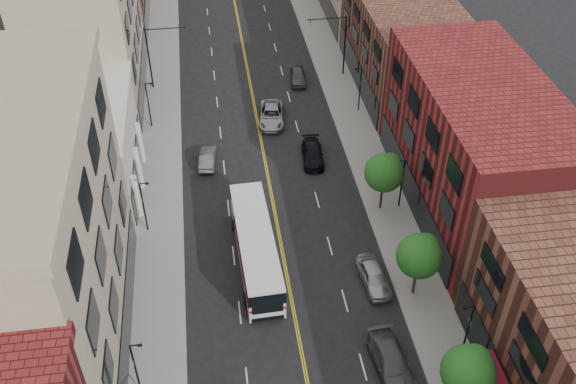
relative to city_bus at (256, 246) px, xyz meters
name	(u,v)px	position (x,y,z in m)	size (l,w,h in m)	color
sidewalk_left	(161,154)	(-7.78, 16.02, -1.80)	(4.00, 110.00, 0.15)	gray
sidewalk_right	(360,137)	(12.22, 16.02, -1.80)	(4.00, 110.00, 0.15)	gray
bldg_l_tanoffice	(26,254)	(-14.78, -5.98, 7.12)	(10.00, 22.00, 18.00)	tan
bldg_l_white	(75,151)	(-14.78, 12.02, 2.12)	(10.00, 14.00, 8.00)	silver
bldg_l_far_a	(84,17)	(-14.78, 29.02, 7.12)	(10.00, 20.00, 18.00)	tan
bldg_r_mid	(475,146)	(19.22, 5.02, 4.12)	(10.00, 22.00, 12.00)	maroon
bldg_r_far_a	(404,44)	(19.22, 26.02, 3.12)	(10.00, 20.00, 10.00)	#592E23
tree_r_1	(469,370)	(11.61, -14.91, 2.25)	(3.40, 3.40, 5.59)	black
tree_r_2	(420,254)	(11.61, -4.91, 2.25)	(3.40, 3.40, 5.59)	black
tree_r_3	(385,171)	(11.61, 5.09, 2.25)	(3.40, 3.40, 5.59)	black
lamp_l_1	(136,367)	(-8.73, -10.98, 1.09)	(0.81, 0.55, 5.05)	black
lamp_l_2	(144,204)	(-8.73, 5.02, 1.09)	(0.81, 0.55, 5.05)	black
lamp_l_3	(149,103)	(-8.73, 21.02, 1.09)	(0.81, 0.55, 5.05)	black
lamp_r_1	(468,328)	(13.17, -10.98, 1.09)	(0.81, 0.55, 5.05)	black
lamp_r_2	(402,181)	(13.17, 5.02, 1.09)	(0.81, 0.55, 5.05)	black
lamp_r_3	(360,87)	(13.17, 21.02, 1.09)	(0.81, 0.55, 5.05)	black
signal_mast_left	(155,51)	(-8.04, 29.02, 2.77)	(4.49, 0.18, 7.20)	black
signal_mast_right	(339,39)	(12.49, 29.02, 2.77)	(4.49, 0.18, 7.20)	black
city_bus	(256,246)	(0.00, 0.00, 0.00)	(3.35, 12.66, 3.23)	silver
car_parked_mid	(392,363)	(8.02, -11.48, -1.08)	(2.24, 5.50, 1.60)	#48484C
car_parked_far	(374,277)	(8.78, -3.58, -1.09)	(1.86, 4.63, 1.58)	#ACADB4
car_lane_behind	(208,158)	(-3.28, 13.85, -1.21)	(1.41, 4.05, 1.33)	#515157
car_lane_a	(313,154)	(6.83, 13.02, -1.17)	(1.98, 4.88, 1.41)	black
car_lane_b	(272,115)	(3.72, 20.37, -1.10)	(2.59, 5.62, 1.56)	#9DA0A5
car_lane_c	(298,76)	(7.72, 28.16, -1.15)	(1.72, 4.28, 1.46)	#434347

